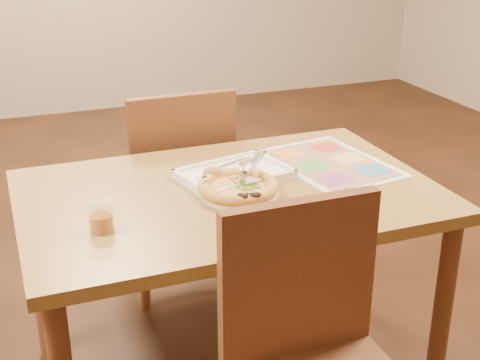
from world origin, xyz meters
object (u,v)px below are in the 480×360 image
object	(u,v)px
chair_near	(313,337)
chair_far	(178,169)
menu	(330,163)
plate	(240,193)
pizza_cutter	(251,166)
glass_tumbler	(101,218)
dining_table	(229,214)
appetizer_tray	(234,175)
pizza	(238,187)

from	to	relation	value
chair_near	chair_far	distance (m)	1.20
chair_far	menu	size ratio (longest dim) A/B	1.00
plate	pizza_cutter	bearing A→B (deg)	32.40
chair_far	glass_tumbler	size ratio (longest dim) A/B	5.16
dining_table	appetizer_tray	world-z (taller)	appetizer_tray
dining_table	plate	size ratio (longest dim) A/B	5.37
plate	menu	xyz separation A→B (m)	(0.39, 0.14, -0.00)
dining_table	plate	world-z (taller)	plate
plate	appetizer_tray	xyz separation A→B (m)	(0.03, 0.13, 0.01)
menu	chair_far	bearing A→B (deg)	128.66
chair_near	chair_far	world-z (taller)	same
plate	glass_tumbler	bearing A→B (deg)	-167.87
chair_near	menu	xyz separation A→B (m)	(0.41, 0.69, 0.16)
pizza	appetizer_tray	distance (m)	0.13
chair_near	menu	bearing A→B (deg)	59.48
chair_far	pizza_cutter	size ratio (longest dim) A/B	3.92
chair_near	pizza	size ratio (longest dim) A/B	1.86
dining_table	pizza	distance (m)	0.12
appetizer_tray	menu	size ratio (longest dim) A/B	0.82
plate	glass_tumbler	world-z (taller)	glass_tumbler
dining_table	chair_near	distance (m)	0.61
appetizer_tray	chair_far	bearing A→B (deg)	95.19
chair_near	menu	size ratio (longest dim) A/B	1.00
chair_near	plate	world-z (taller)	chair_near
pizza	plate	bearing A→B (deg)	-47.25
appetizer_tray	menu	xyz separation A→B (m)	(0.36, 0.01, -0.01)
pizza	menu	distance (m)	0.42
chair_near	menu	world-z (taller)	chair_near
dining_table	pizza_cutter	distance (m)	0.18
menu	plate	bearing A→B (deg)	-160.26
pizza_cutter	appetizer_tray	world-z (taller)	pizza_cutter
pizza_cutter	dining_table	bearing A→B (deg)	130.24
chair_near	pizza_cutter	bearing A→B (deg)	83.21
chair_far	appetizer_tray	world-z (taller)	chair_far
glass_tumbler	dining_table	bearing A→B (deg)	18.71
pizza_cutter	glass_tumbler	size ratio (longest dim) A/B	1.32
menu	chair_near	bearing A→B (deg)	-120.52
pizza_cutter	glass_tumbler	bearing A→B (deg)	157.95
plate	pizza_cutter	xyz separation A→B (m)	(0.05, 0.03, 0.07)
chair_near	pizza	distance (m)	0.59
plate	appetizer_tray	bearing A→B (deg)	77.64
appetizer_tray	glass_tumbler	xyz separation A→B (m)	(-0.47, -0.23, 0.03)
pizza	pizza_cutter	size ratio (longest dim) A/B	2.11
dining_table	chair_far	size ratio (longest dim) A/B	2.77
pizza	pizza_cutter	xyz separation A→B (m)	(0.05, 0.03, 0.05)
chair_far	pizza	size ratio (longest dim) A/B	1.86
chair_near	glass_tumbler	world-z (taller)	chair_near
dining_table	glass_tumbler	xyz separation A→B (m)	(-0.43, -0.14, 0.13)
chair_far	pizza	distance (m)	0.67
menu	dining_table	bearing A→B (deg)	-167.43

